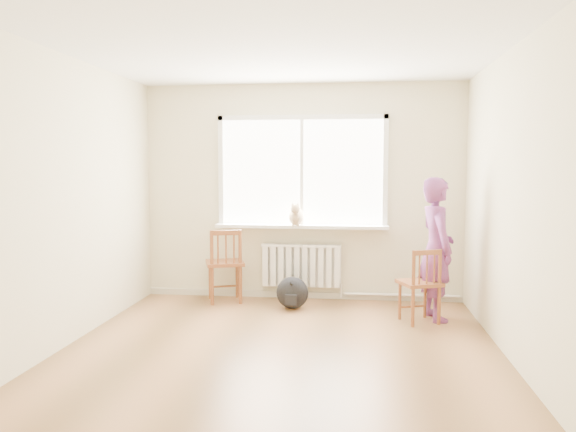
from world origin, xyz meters
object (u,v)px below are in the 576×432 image
(chair_left, at_px, (225,265))
(cat, at_px, (296,216))
(chair_right, at_px, (421,286))
(person, at_px, (436,249))
(backpack, at_px, (292,293))

(chair_left, height_order, cat, cat)
(chair_right, bearing_deg, person, -153.80)
(chair_left, xyz_separation_m, chair_right, (2.29, -0.67, -0.05))
(chair_right, distance_m, backpack, 1.52)
(cat, relative_size, backpack, 1.16)
(chair_left, height_order, backpack, chair_left)
(chair_right, bearing_deg, cat, -51.52)
(chair_right, height_order, backpack, chair_right)
(chair_right, distance_m, cat, 1.78)
(chair_left, distance_m, backpack, 0.92)
(chair_left, distance_m, person, 2.53)
(cat, bearing_deg, person, -21.38)
(person, relative_size, backpack, 4.11)
(person, relative_size, cat, 3.55)
(chair_right, relative_size, cat, 1.84)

